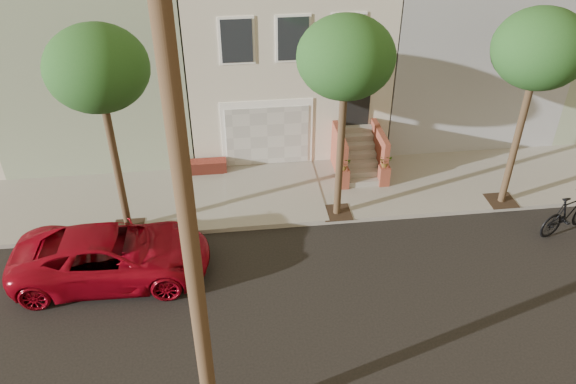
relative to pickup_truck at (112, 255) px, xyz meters
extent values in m
plane|color=black|center=(5.63, -1.92, -0.73)|extent=(90.00, 90.00, 0.00)
cube|color=gray|center=(5.63, 3.43, -0.66)|extent=(40.00, 3.70, 0.15)
cube|color=beige|center=(5.63, 9.28, 2.92)|extent=(7.00, 8.00, 7.00)
cube|color=gray|center=(-1.17, 9.28, 2.92)|extent=(6.50, 8.00, 7.00)
cube|color=#94979C|center=(12.43, 9.28, 2.92)|extent=(6.50, 8.00, 7.00)
cube|color=white|center=(4.73, 5.30, 0.67)|extent=(3.20, 0.12, 2.50)
cube|color=#BABBB6|center=(4.73, 5.24, 0.57)|extent=(2.90, 0.06, 2.20)
cube|color=gray|center=(4.73, 3.43, -0.57)|extent=(3.20, 3.70, 0.02)
cube|color=maroon|center=(2.53, 4.98, -0.36)|extent=(1.40, 0.45, 0.44)
cube|color=black|center=(7.83, 5.25, 1.82)|extent=(1.00, 0.06, 2.00)
cube|color=#3F4751|center=(3.83, 5.25, 4.02)|extent=(1.00, 0.06, 1.40)
cube|color=white|center=(3.83, 5.27, 4.02)|extent=(1.15, 0.05, 1.55)
cube|color=#3F4751|center=(5.63, 5.25, 4.02)|extent=(1.00, 0.06, 1.40)
cube|color=white|center=(5.63, 5.27, 4.02)|extent=(1.15, 0.05, 1.55)
cube|color=#3F4751|center=(7.43, 5.25, 4.02)|extent=(1.00, 0.06, 1.40)
cube|color=white|center=(7.43, 5.27, 4.02)|extent=(1.15, 0.05, 1.55)
cube|color=gray|center=(7.83, 3.46, -0.48)|extent=(1.20, 0.28, 0.20)
cube|color=gray|center=(7.83, 3.74, -0.28)|extent=(1.20, 0.28, 0.20)
cube|color=gray|center=(7.83, 4.02, -0.08)|extent=(1.20, 0.28, 0.20)
cube|color=gray|center=(7.83, 4.30, 0.12)|extent=(1.20, 0.28, 0.20)
cube|color=gray|center=(7.83, 4.58, 0.32)|extent=(1.20, 0.28, 0.20)
cube|color=gray|center=(7.83, 4.86, 0.52)|extent=(1.20, 0.28, 0.20)
cube|color=gray|center=(7.83, 5.14, 0.72)|extent=(1.20, 0.28, 0.20)
cube|color=brown|center=(7.13, 4.30, 0.22)|extent=(0.18, 1.96, 1.60)
cube|color=brown|center=(8.53, 4.30, 0.22)|extent=(0.18, 1.96, 1.60)
cube|color=brown|center=(7.13, 3.42, -0.23)|extent=(0.35, 0.35, 0.70)
imported|color=#1E4F1C|center=(7.13, 3.42, 0.34)|extent=(0.40, 0.35, 0.45)
cube|color=brown|center=(8.53, 3.42, -0.23)|extent=(0.35, 0.35, 0.70)
imported|color=#1E4F1C|center=(8.53, 3.42, 0.34)|extent=(0.41, 0.35, 0.45)
cube|color=#2D2116|center=(0.13, 1.98, -0.58)|extent=(0.90, 0.90, 0.02)
cylinder|color=#3C2A1B|center=(0.13, 1.98, 1.52)|extent=(0.22, 0.22, 4.20)
ellipsoid|color=#1E4F1C|center=(0.13, 1.98, 4.57)|extent=(2.70, 2.57, 2.29)
cube|color=#2D2116|center=(6.63, 1.98, -0.58)|extent=(0.90, 0.90, 0.02)
cylinder|color=#3C2A1B|center=(6.63, 1.98, 1.52)|extent=(0.22, 0.22, 4.20)
ellipsoid|color=#1E4F1C|center=(6.63, 1.98, 4.57)|extent=(2.70, 2.57, 2.29)
cube|color=#2D2116|center=(12.13, 1.98, -0.58)|extent=(0.90, 0.90, 0.02)
cylinder|color=#3C2A1B|center=(12.13, 1.98, 1.52)|extent=(0.22, 0.22, 4.20)
ellipsoid|color=#1E4F1C|center=(12.13, 1.98, 4.57)|extent=(2.70, 2.57, 2.29)
cylinder|color=#462E20|center=(2.63, -5.12, 4.27)|extent=(0.30, 0.30, 10.00)
imported|color=maroon|center=(0.00, 0.00, 0.00)|extent=(5.30, 2.52, 1.46)
imported|color=black|center=(13.46, 0.40, -0.07)|extent=(2.29, 1.33, 1.33)
camera|label=1|loc=(3.34, -12.20, 9.97)|focal=35.01mm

